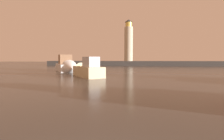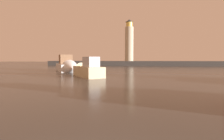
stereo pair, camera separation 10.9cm
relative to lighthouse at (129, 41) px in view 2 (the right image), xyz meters
The scene contains 5 objects.
ground_plane 31.08m from the lighthouse, 87.28° to the right, with size 220.00×220.00×0.00m, color #4C4742.
breakwater 7.72m from the lighthouse, ahead, with size 60.73×4.98×1.57m, color #423F3D.
lighthouse is the anchor object (origin of this frame).
motorboat_0 39.37m from the lighthouse, 96.84° to the right, with size 6.35×7.54×2.95m.
motorboat_2 33.29m from the lighthouse, 108.29° to the right, with size 7.49×9.66×3.84m.
Camera 2 is at (0.78, -2.11, 2.37)m, focal length 28.25 mm.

